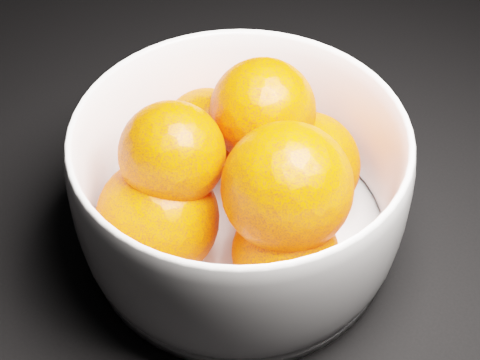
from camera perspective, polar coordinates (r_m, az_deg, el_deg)
The scene contains 2 objects.
bowl at distance 0.48m, azimuth 0.00°, elevation -0.48°, with size 0.24×0.24×0.12m.
orange_pile at distance 0.47m, azimuth 0.05°, elevation 0.36°, with size 0.18×0.18×0.13m.
Camera 1 is at (-0.08, -0.53, 0.41)m, focal length 50.00 mm.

